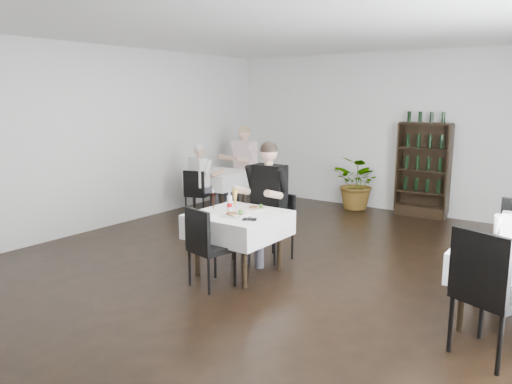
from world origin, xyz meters
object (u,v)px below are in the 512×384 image
at_px(wine_shelf, 423,171).
at_px(diner_main, 265,193).
at_px(main_table, 239,225).
at_px(potted_tree, 358,183).

bearing_deg(wine_shelf, diner_main, -103.89).
relative_size(main_table, diner_main, 0.65).
bearing_deg(diner_main, wine_shelf, 76.11).
bearing_deg(diner_main, main_table, -88.42).
height_order(wine_shelf, potted_tree, wine_shelf).
bearing_deg(potted_tree, wine_shelf, 6.47).
bearing_deg(wine_shelf, main_table, -101.78).
distance_m(wine_shelf, potted_tree, 1.24).
height_order(wine_shelf, main_table, wine_shelf).
height_order(main_table, potted_tree, potted_tree).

